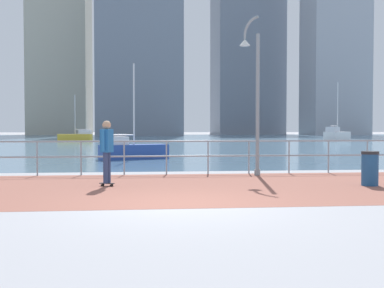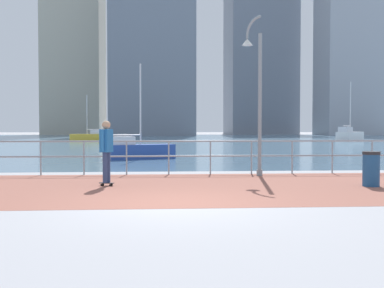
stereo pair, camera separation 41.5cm
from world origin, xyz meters
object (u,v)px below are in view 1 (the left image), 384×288
trash_bin (370,168)px  sailboat_yellow (337,135)px  skateboarder (107,147)px  sailboat_red (132,150)px  lamppost (254,88)px  sailboat_ivory (76,137)px

trash_bin → sailboat_yellow: bearing=68.2°
skateboarder → sailboat_red: sailboat_red is taller
lamppost → skateboarder: bearing=-150.8°
sailboat_yellow → sailboat_ivory: 30.75m
sailboat_yellow → trash_bin: bearing=-111.8°
trash_bin → sailboat_yellow: 45.31m
lamppost → trash_bin: size_ratio=5.59×
lamppost → sailboat_red: (-4.21, 8.30, -2.42)m
lamppost → sailboat_red: size_ratio=1.10×
sailboat_yellow → sailboat_red: bearing=-127.5°
lamppost → skateboarder: 5.54m
sailboat_red → sailboat_ivory: 32.81m
sailboat_yellow → lamppost: bearing=-116.3°
sailboat_yellow → sailboat_red: (-23.48, -30.65, -0.21)m
skateboarder → trash_bin: skateboarder is taller
lamppost → sailboat_ivory: sailboat_ivory is taller
sailboat_red → lamppost: bearing=-63.1°
trash_bin → sailboat_red: 13.23m
lamppost → sailboat_yellow: 43.51m
sailboat_yellow → sailboat_red: size_ratio=1.47×
lamppost → sailboat_red: lamppost is taller
lamppost → sailboat_ivory: (-11.44, 40.30, -2.37)m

